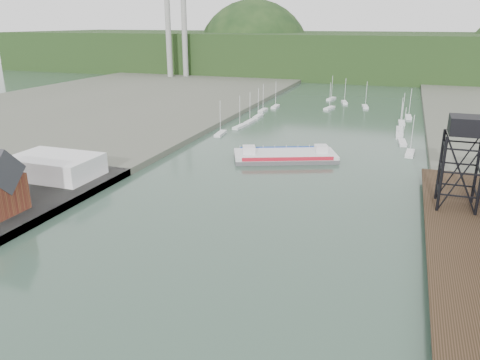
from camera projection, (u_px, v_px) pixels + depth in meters
The scene contains 7 objects.
east_pier at pixel (475, 240), 70.18m from camera, with size 14.00×70.00×2.45m.
white_shed at pixel (55, 166), 99.45m from camera, with size 18.00×12.00×4.50m, color silver.
lift_tower at pixel (466, 131), 78.01m from camera, with size 6.50×6.50×16.00m.
marina_sailboats at pixel (329, 119), 165.77m from camera, with size 57.71×92.65×0.90m.
smokestacks at pixel (176, 27), 273.55m from camera, with size 11.20×8.20×60.00m.
distant_hills at pixel (363, 58), 309.34m from camera, with size 500.00×120.00×80.00m.
chain_ferry at pixel (285, 156), 117.56m from camera, with size 27.26×18.93×3.64m.
Camera 1 is at (24.71, -26.68, 33.02)m, focal length 35.00 mm.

